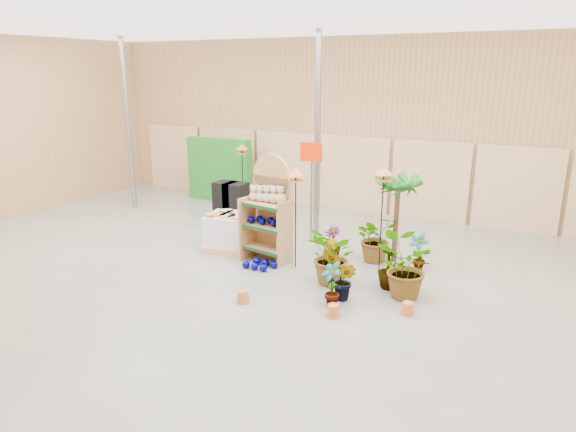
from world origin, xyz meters
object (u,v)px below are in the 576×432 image
object	(u,v)px
display_shelf	(270,213)
pallet_stack	(231,232)
potted_plant_2	(333,257)
bird_table_front	(296,175)

from	to	relation	value
display_shelf	pallet_stack	xyz separation A→B (m)	(-1.01, 0.16, -0.59)
pallet_stack	potted_plant_2	xyz separation A→B (m)	(2.60, -0.74, 0.13)
display_shelf	bird_table_front	world-z (taller)	display_shelf
display_shelf	potted_plant_2	bearing A→B (deg)	-10.51
pallet_stack	bird_table_front	size ratio (longest dim) A/B	0.62
bird_table_front	potted_plant_2	xyz separation A→B (m)	(0.94, -0.43, -1.29)
bird_table_front	potted_plant_2	bearing A→B (deg)	-24.50
pallet_stack	bird_table_front	world-z (taller)	bird_table_front
potted_plant_2	pallet_stack	bearing A→B (deg)	164.07
pallet_stack	bird_table_front	bearing A→B (deg)	-20.86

